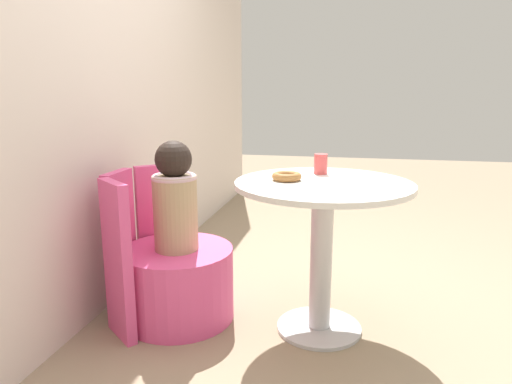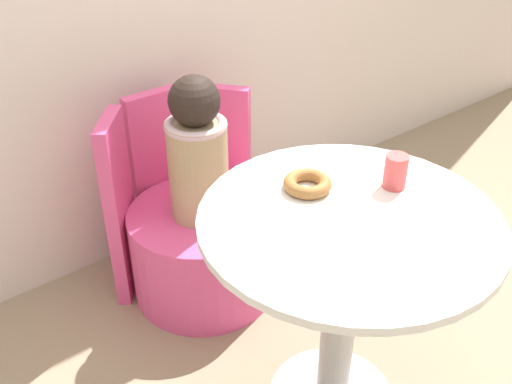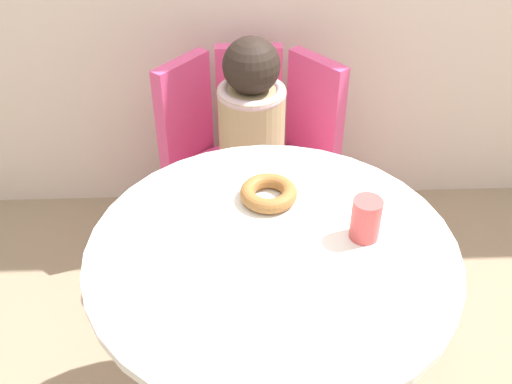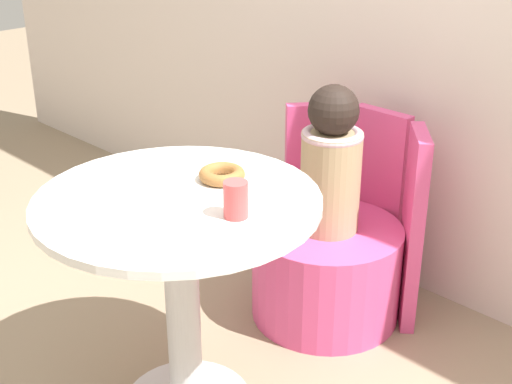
{
  "view_description": "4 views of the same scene",
  "coord_description": "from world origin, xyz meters",
  "px_view_note": "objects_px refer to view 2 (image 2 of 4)",
  "views": [
    {
      "loc": [
        -2.15,
        -0.16,
        1.14
      ],
      "look_at": [
        -0.06,
        0.29,
        0.67
      ],
      "focal_mm": 32.0,
      "sensor_mm": 36.0,
      "label": 1
    },
    {
      "loc": [
        -1.09,
        -0.91,
        1.64
      ],
      "look_at": [
        -0.13,
        0.32,
        0.65
      ],
      "focal_mm": 42.0,
      "sensor_mm": 36.0,
      "label": 2
    },
    {
      "loc": [
        -0.17,
        -0.99,
        1.63
      ],
      "look_at": [
        -0.12,
        0.26,
        0.66
      ],
      "focal_mm": 42.0,
      "sensor_mm": 36.0,
      "label": 3
    },
    {
      "loc": [
        1.33,
        -1.18,
        1.57
      ],
      "look_at": [
        -0.13,
        0.32,
        0.63
      ],
      "focal_mm": 50.0,
      "sensor_mm": 36.0,
      "label": 4
    }
  ],
  "objects_px": {
    "round_table": "(344,272)",
    "cup": "(395,171)",
    "tub_chair": "(203,251)",
    "donut": "(307,184)",
    "child_figure": "(197,152)"
  },
  "relations": [
    {
      "from": "child_figure",
      "to": "cup",
      "type": "height_order",
      "value": "child_figure"
    },
    {
      "from": "tub_chair",
      "to": "donut",
      "type": "distance_m",
      "value": 0.79
    },
    {
      "from": "tub_chair",
      "to": "child_figure",
      "type": "relative_size",
      "value": 1.03
    },
    {
      "from": "tub_chair",
      "to": "donut",
      "type": "height_order",
      "value": "donut"
    },
    {
      "from": "cup",
      "to": "child_figure",
      "type": "bearing_deg",
      "value": 108.24
    },
    {
      "from": "donut",
      "to": "cup",
      "type": "distance_m",
      "value": 0.25
    },
    {
      "from": "child_figure",
      "to": "donut",
      "type": "bearing_deg",
      "value": -87.66
    },
    {
      "from": "round_table",
      "to": "child_figure",
      "type": "xyz_separation_m",
      "value": [
        -0.02,
        0.72,
        0.08
      ]
    },
    {
      "from": "tub_chair",
      "to": "child_figure",
      "type": "bearing_deg",
      "value": 180.0
    },
    {
      "from": "tub_chair",
      "to": "donut",
      "type": "xyz_separation_m",
      "value": [
        0.02,
        -0.55,
        0.57
      ]
    },
    {
      "from": "child_figure",
      "to": "tub_chair",
      "type": "bearing_deg",
      "value": 0.0
    },
    {
      "from": "round_table",
      "to": "child_figure",
      "type": "height_order",
      "value": "child_figure"
    },
    {
      "from": "round_table",
      "to": "cup",
      "type": "xyz_separation_m",
      "value": [
        0.21,
        0.03,
        0.24
      ]
    },
    {
      "from": "round_table",
      "to": "tub_chair",
      "type": "bearing_deg",
      "value": 91.69
    },
    {
      "from": "round_table",
      "to": "cup",
      "type": "height_order",
      "value": "cup"
    }
  ]
}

